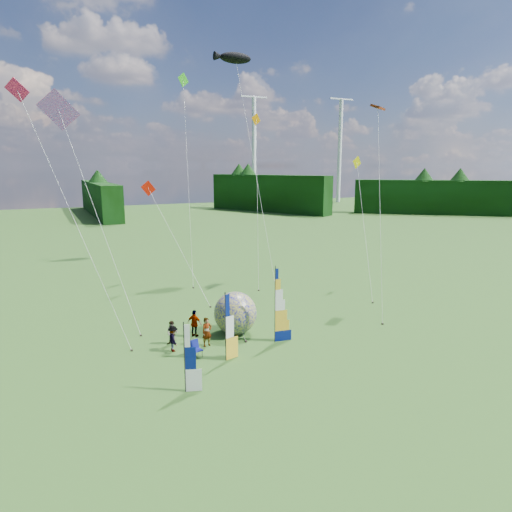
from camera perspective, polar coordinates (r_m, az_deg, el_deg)
name	(u,v)px	position (r m, az deg, el deg)	size (l,w,h in m)	color
ground	(303,364)	(26.12, 5.92, -13.31)	(220.00, 220.00, 0.00)	#427C29
treeline_ring	(305,295)	(24.74, 6.11, -4.84)	(210.00, 210.00, 8.00)	#103A11
turbine_left	(340,152)	(141.79, 10.41, 12.71)	(8.00, 1.20, 30.00)	silver
turbine_right	(254,151)	(135.14, -0.26, 12.98)	(8.00, 1.20, 30.00)	silver
feather_banner_main	(275,306)	(28.26, 2.39, -6.24)	(1.27, 0.10, 4.70)	#06145E
side_banner_left	(226,328)	(25.77, -3.83, -8.98)	(1.07, 0.10, 3.87)	gold
side_banner_far	(185,359)	(22.68, -8.92, -12.56)	(1.02, 0.10, 3.45)	white
bol_inflatable	(235,313)	(29.93, -2.60, -7.14)	(2.80, 2.80, 2.80)	#06067F
spectator_a	(207,332)	(28.27, -6.16, -9.41)	(0.65, 0.43, 1.79)	#66594C
spectator_b	(172,333)	(28.79, -10.42, -9.44)	(0.73, 0.36, 1.51)	#66594C
spectator_c	(173,339)	(27.80, -10.31, -10.14)	(1.01, 0.37, 1.56)	#66594C
spectator_d	(195,323)	(29.80, -7.68, -8.36)	(1.04, 0.42, 1.77)	#66594C
camp_chair	(197,349)	(26.88, -7.39, -11.44)	(0.58, 0.58, 1.01)	navy
kite_whale	(254,156)	(44.12, -0.20, 12.34)	(4.61, 14.89, 23.37)	black
kite_rainbow_delta	(97,201)	(32.57, -19.28, 6.52)	(8.09, 12.40, 17.01)	#D1234D
kite_parafoil	(381,196)	(35.52, 15.32, 7.24)	(7.98, 10.48, 17.20)	red
small_kite_red	(177,237)	(38.38, -9.83, 2.37)	(4.89, 11.01, 10.05)	#BD1103
small_kite_orange	(257,195)	(42.96, 0.17, 7.66)	(5.28, 9.47, 16.32)	orange
small_kite_yellow	(364,222)	(40.66, 13.41, 4.20)	(5.61, 9.45, 12.14)	#E5CF02
small_kite_pink	(73,209)	(29.61, -21.92, 5.51)	(7.28, 8.89, 16.57)	#EF2158
small_kite_green	(188,170)	(45.31, -8.53, 10.54)	(5.05, 12.44, 20.77)	green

